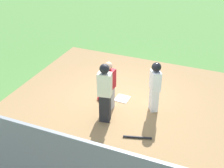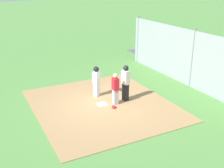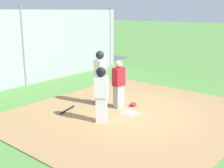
# 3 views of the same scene
# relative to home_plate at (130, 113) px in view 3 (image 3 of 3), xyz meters

# --- Properties ---
(ground_plane) EXTENTS (140.00, 140.00, 0.00)m
(ground_plane) POSITION_rel_home_plate_xyz_m (0.00, 0.00, -0.04)
(ground_plane) COLOR #51843D
(dirt_infield) EXTENTS (7.20, 6.40, 0.03)m
(dirt_infield) POSITION_rel_home_plate_xyz_m (0.00, 0.00, -0.03)
(dirt_infield) COLOR #9E774C
(dirt_infield) RESTS_ON ground_plane
(home_plate) EXTENTS (0.46, 0.46, 0.02)m
(home_plate) POSITION_rel_home_plate_xyz_m (0.00, 0.00, 0.00)
(home_plate) COLOR white
(home_plate) RESTS_ON dirt_infield
(catcher) EXTENTS (0.40, 0.30, 1.58)m
(catcher) POSITION_rel_home_plate_xyz_m (-0.21, -0.63, 0.81)
(catcher) COLOR #9E9EA3
(catcher) RESTS_ON dirt_infield
(umpire) EXTENTS (0.42, 0.32, 1.85)m
(umpire) POSITION_rel_home_plate_xyz_m (-0.05, -1.29, 0.97)
(umpire) COLOR black
(umpire) RESTS_ON dirt_infield
(runner) EXTENTS (0.42, 0.46, 1.62)m
(runner) POSITION_rel_home_plate_xyz_m (1.11, -0.21, 0.91)
(runner) COLOR silver
(runner) RESTS_ON dirt_infield
(baseball_bat) EXTENTS (0.77, 0.28, 0.06)m
(baseball_bat) POSITION_rel_home_plate_xyz_m (1.09, -1.70, 0.02)
(baseball_bat) COLOR black
(baseball_bat) RESTS_ON dirt_infield
(catcher_mask) EXTENTS (0.24, 0.20, 0.12)m
(catcher_mask) POSITION_rel_home_plate_xyz_m (-0.63, -0.33, 0.05)
(catcher_mask) COLOR #B21923
(catcher_mask) RESTS_ON dirt_infield
(backstop_fence) EXTENTS (12.00, 0.10, 3.35)m
(backstop_fence) POSITION_rel_home_plate_xyz_m (0.00, -5.61, 1.56)
(backstop_fence) COLOR #93999E
(backstop_fence) RESTS_ON ground_plane
(parked_car_white) EXTENTS (4.32, 2.14, 1.28)m
(parked_car_white) POSITION_rel_home_plate_xyz_m (-2.63, -8.91, 0.57)
(parked_car_white) COLOR silver
(parked_car_white) RESTS_ON parking_lot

